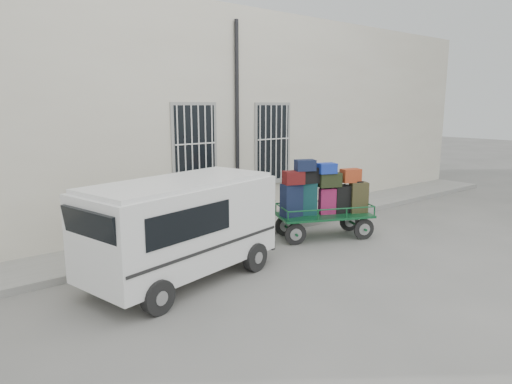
% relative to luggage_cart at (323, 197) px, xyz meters
% --- Properties ---
extents(ground, '(80.00, 80.00, 0.00)m').
position_rel_luggage_cart_xyz_m(ground, '(-1.77, -0.41, -1.06)').
color(ground, '#62625E').
rests_on(ground, ground).
extents(building, '(24.00, 5.15, 6.00)m').
position_rel_luggage_cart_xyz_m(building, '(-1.77, 5.09, 1.94)').
color(building, beige).
rests_on(building, ground).
extents(sidewalk, '(24.00, 1.70, 0.15)m').
position_rel_luggage_cart_xyz_m(sidewalk, '(-1.77, 1.79, -0.98)').
color(sidewalk, gray).
rests_on(sidewalk, ground).
extents(luggage_cart, '(2.78, 1.95, 2.04)m').
position_rel_luggage_cart_xyz_m(luggage_cart, '(0.00, 0.00, 0.00)').
color(luggage_cart, black).
rests_on(luggage_cart, ground).
extents(van, '(4.18, 2.46, 1.98)m').
position_rel_luggage_cart_xyz_m(van, '(-4.24, -0.29, 0.08)').
color(van, silver).
rests_on(van, ground).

